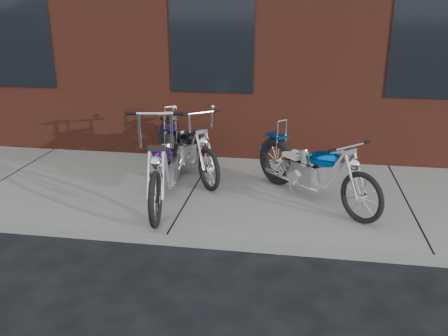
# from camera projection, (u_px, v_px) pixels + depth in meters

# --- Properties ---
(ground) EXTENTS (120.00, 120.00, 0.00)m
(ground) POSITION_uv_depth(u_px,v_px,m) (167.00, 246.00, 5.64)
(ground) COLOR black
(ground) RESTS_ON ground
(sidewalk) EXTENTS (22.00, 3.00, 0.15)m
(sidewalk) POSITION_uv_depth(u_px,v_px,m) (194.00, 193.00, 7.01)
(sidewalk) COLOR gray
(sidewalk) RESTS_ON ground
(chopper_purple) EXTENTS (0.62, 2.42, 1.36)m
(chopper_purple) POSITION_uv_depth(u_px,v_px,m) (165.00, 167.00, 6.52)
(chopper_purple) COLOR black
(chopper_purple) RESTS_ON sidewalk
(chopper_blue) EXTENTS (1.65, 1.73, 0.99)m
(chopper_blue) POSITION_uv_depth(u_px,v_px,m) (312.00, 172.00, 6.44)
(chopper_blue) COLOR black
(chopper_blue) RESTS_ON sidewalk
(chopper_third) EXTENTS (1.41, 1.82, 1.12)m
(chopper_third) POSITION_uv_depth(u_px,v_px,m) (186.00, 149.00, 7.47)
(chopper_third) COLOR black
(chopper_third) RESTS_ON sidewalk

